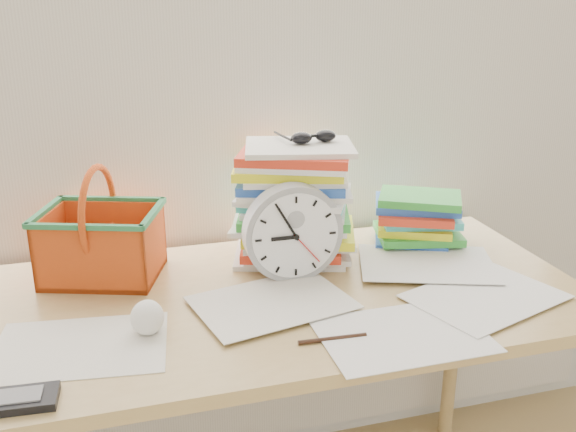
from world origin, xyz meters
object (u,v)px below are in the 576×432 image
object	(u,v)px
clock	(293,233)
basket	(100,224)
calculator	(11,401)
desk	(283,321)
book_stack	(418,219)
paper_stack	(293,202)

from	to	relation	value
clock	basket	xyz separation A→B (m)	(-0.44, 0.14, 0.02)
clock	calculator	distance (m)	0.70
desk	book_stack	size ratio (longest dim) A/B	5.69
desk	basket	size ratio (longest dim) A/B	5.14
clock	calculator	world-z (taller)	clock
calculator	desk	bearing A→B (deg)	31.04
desk	calculator	size ratio (longest dim) A/B	9.19
paper_stack	basket	distance (m)	0.48
book_stack	calculator	distance (m)	1.10
clock	book_stack	size ratio (longest dim) A/B	0.97
desk	book_stack	bearing A→B (deg)	23.75
desk	calculator	bearing A→B (deg)	-152.99
paper_stack	book_stack	world-z (taller)	paper_stack
basket	book_stack	bearing A→B (deg)	17.67
clock	book_stack	xyz separation A→B (m)	(0.39, 0.12, -0.05)
desk	book_stack	world-z (taller)	book_stack
clock	book_stack	world-z (taller)	clock
paper_stack	calculator	xyz separation A→B (m)	(-0.64, -0.48, -0.14)
desk	clock	xyz separation A→B (m)	(0.04, 0.07, 0.19)
paper_stack	book_stack	distance (m)	0.36
desk	calculator	xyz separation A→B (m)	(-0.56, -0.28, 0.08)
calculator	clock	bearing A→B (deg)	34.55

